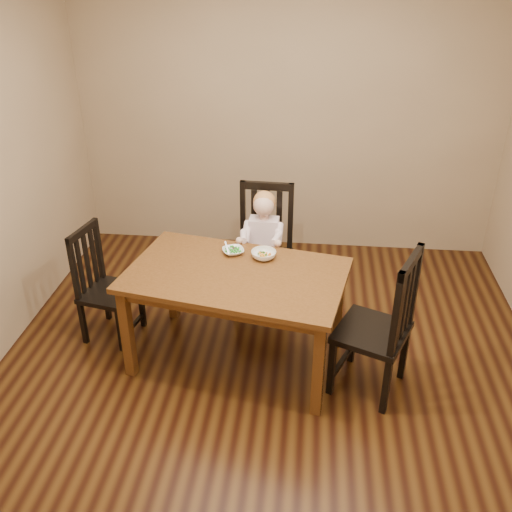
# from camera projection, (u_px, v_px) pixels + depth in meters

# --- Properties ---
(room) EXTENTS (4.01, 4.01, 2.71)m
(room) POSITION_uv_depth(u_px,v_px,m) (271.00, 197.00, 3.56)
(room) COLOR #482A0F
(room) RESTS_ON ground
(dining_table) EXTENTS (1.64, 1.16, 0.75)m
(dining_table) POSITION_uv_depth(u_px,v_px,m) (236.00, 283.00, 3.97)
(dining_table) COLOR #4C2D11
(dining_table) RESTS_ON room
(chair_child) EXTENTS (0.48, 0.46, 1.06)m
(chair_child) POSITION_uv_depth(u_px,v_px,m) (264.00, 251.00, 4.70)
(chair_child) COLOR black
(chair_child) RESTS_ON room
(chair_left) EXTENTS (0.45, 0.46, 0.91)m
(chair_left) POSITION_uv_depth(u_px,v_px,m) (104.00, 286.00, 4.36)
(chair_left) COLOR black
(chair_left) RESTS_ON room
(chair_right) EXTENTS (0.59, 0.60, 1.08)m
(chair_right) POSITION_uv_depth(u_px,v_px,m) (381.00, 327.00, 3.76)
(chair_right) COLOR black
(chair_right) RESTS_ON room
(toddler) EXTENTS (0.33, 0.40, 0.54)m
(toddler) POSITION_uv_depth(u_px,v_px,m) (264.00, 239.00, 4.59)
(toddler) COLOR silver
(toddler) RESTS_ON chair_child
(bowl_peas) EXTENTS (0.20, 0.20, 0.04)m
(bowl_peas) POSITION_uv_depth(u_px,v_px,m) (233.00, 251.00, 4.16)
(bowl_peas) COLOR white
(bowl_peas) RESTS_ON dining_table
(bowl_veg) EXTENTS (0.23, 0.23, 0.06)m
(bowl_veg) POSITION_uv_depth(u_px,v_px,m) (264.00, 255.00, 4.09)
(bowl_veg) COLOR white
(bowl_veg) RESTS_ON dining_table
(fork) EXTENTS (0.05, 0.11, 0.04)m
(fork) POSITION_uv_depth(u_px,v_px,m) (227.00, 249.00, 4.14)
(fork) COLOR silver
(fork) RESTS_ON bowl_peas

